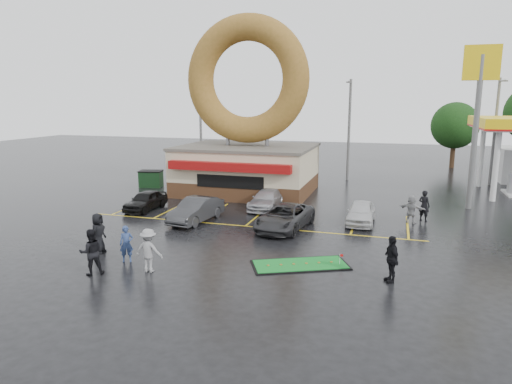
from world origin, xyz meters
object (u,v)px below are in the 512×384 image
(shell_sign, at_px, (479,97))
(streetlight_left, at_px, (200,126))
(streetlight_right, at_px, (495,129))
(donut_shop, at_px, (247,136))
(person_cameraman, at_px, (391,259))
(car_dgrey, at_px, (196,210))
(car_white, at_px, (361,212))
(car_grey, at_px, (285,217))
(putting_green, at_px, (300,265))
(car_black, at_px, (146,200))
(dumpster, at_px, (151,179))
(streetlight_mid, at_px, (349,127))
(car_silver, at_px, (267,199))
(person_blue, at_px, (126,244))

(shell_sign, distance_m, streetlight_left, 24.46)
(streetlight_right, bearing_deg, donut_shop, -154.79)
(streetlight_right, xyz_separation_m, person_cameraman, (-7.85, -24.64, -3.83))
(car_dgrey, bearing_deg, car_white, 22.41)
(car_grey, height_order, putting_green, car_grey)
(car_black, xyz_separation_m, dumpster, (-3.86, 7.48, 0.01))
(streetlight_left, xyz_separation_m, dumpster, (-1.44, -7.18, -4.13))
(streetlight_mid, relative_size, person_cameraman, 4.72)
(donut_shop, height_order, car_black, donut_shop)
(car_grey, bearing_deg, streetlight_right, 61.00)
(streetlight_mid, height_order, streetlight_right, same)
(streetlight_right, height_order, car_white, streetlight_right)
(donut_shop, distance_m, dumpster, 9.26)
(donut_shop, relative_size, streetlight_left, 1.50)
(car_dgrey, height_order, car_silver, car_dgrey)
(shell_sign, relative_size, streetlight_left, 1.18)
(streetlight_mid, bearing_deg, car_grey, -95.55)
(car_dgrey, height_order, putting_green, car_dgrey)
(dumpster, height_order, putting_green, dumpster)
(dumpster, bearing_deg, car_black, -75.19)
(donut_shop, xyz_separation_m, dumpster, (-8.44, -0.24, -3.81))
(person_cameraman, xyz_separation_m, dumpster, (-19.59, 15.46, -0.30))
(streetlight_mid, height_order, person_cameraman, streetlight_mid)
(shell_sign, relative_size, putting_green, 2.32)
(streetlight_mid, distance_m, person_cameraman, 24.31)
(streetlight_left, height_order, car_dgrey, streetlight_left)
(donut_shop, relative_size, car_dgrey, 3.09)
(streetlight_mid, relative_size, putting_green, 1.97)
(car_dgrey, bearing_deg, dumpster, 139.75)
(putting_green, bearing_deg, car_white, 75.81)
(car_silver, distance_m, person_blue, 12.22)
(car_white, xyz_separation_m, person_blue, (-9.58, -9.75, 0.17))
(shell_sign, relative_size, car_black, 2.80)
(car_silver, bearing_deg, person_blue, -104.48)
(streetlight_mid, distance_m, car_black, 19.91)
(putting_green, bearing_deg, car_black, 148.67)
(person_cameraman, bearing_deg, donut_shop, -167.83)
(streetlight_mid, relative_size, car_silver, 2.10)
(shell_sign, bearing_deg, car_grey, -141.52)
(person_blue, height_order, dumpster, person_blue)
(person_blue, bearing_deg, streetlight_right, 23.98)
(car_dgrey, xyz_separation_m, dumpster, (-8.30, 9.23, -0.07))
(car_black, xyz_separation_m, car_silver, (7.56, 2.75, -0.02))
(car_black, distance_m, person_blue, 10.02)
(streetlight_right, height_order, car_dgrey, streetlight_right)
(car_black, distance_m, car_white, 13.93)
(donut_shop, bearing_deg, streetlight_mid, 48.62)
(car_black, bearing_deg, car_grey, -8.31)
(donut_shop, bearing_deg, car_grey, -60.74)
(person_blue, bearing_deg, streetlight_mid, 44.47)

